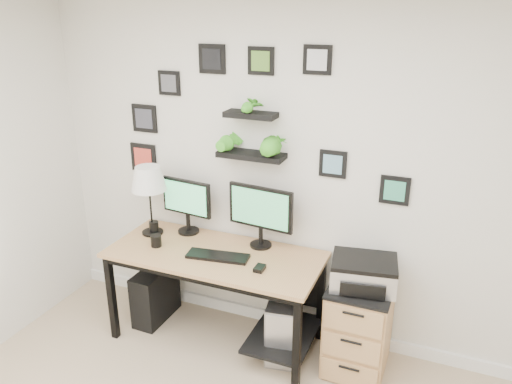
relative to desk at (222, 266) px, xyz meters
The scene contains 14 objects.
room 0.79m from the desk, 35.64° to the left, with size 4.00×4.00×4.00m.
desk is the anchor object (origin of this frame).
monitor_left 0.59m from the desk, 152.87° to the left, with size 0.44×0.19×0.45m.
monitor_right 0.51m from the desk, 39.13° to the left, with size 0.52×0.18×0.48m.
keyboard 0.17m from the desk, 78.90° to the right, with size 0.46×0.14×0.02m, color black.
mouse 0.42m from the desk, 21.79° to the right, with size 0.06×0.10×0.03m, color black.
table_lamp 0.88m from the desk, behind, with size 0.28×0.28×0.56m.
mug 0.54m from the desk, 167.97° to the right, with size 0.08×0.08×0.09m, color black.
pen_cup 0.67m from the desk, behind, with size 0.08×0.08×0.10m, color black.
pc_tower_black 0.75m from the desk, behind, with size 0.20×0.45×0.45m, color black.
pc_tower_grey 0.64m from the desk, ahead, with size 0.29×0.51×0.48m.
file_cabinet 1.09m from the desk, ahead, with size 0.43×0.53×0.67m.
printer 1.06m from the desk, ahead, with size 0.48×0.41×0.20m.
wall_decor 1.07m from the desk, 67.30° to the left, with size 2.24×0.18×1.06m.
Camera 1 is at (1.06, -1.31, 2.48)m, focal length 35.00 mm.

